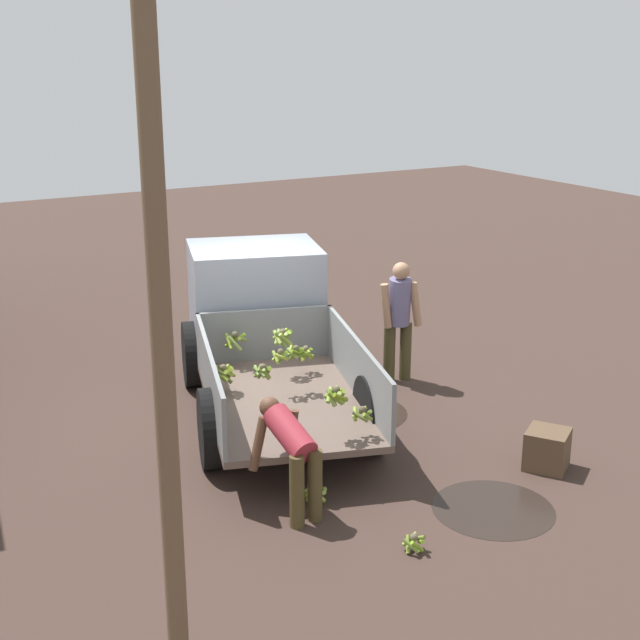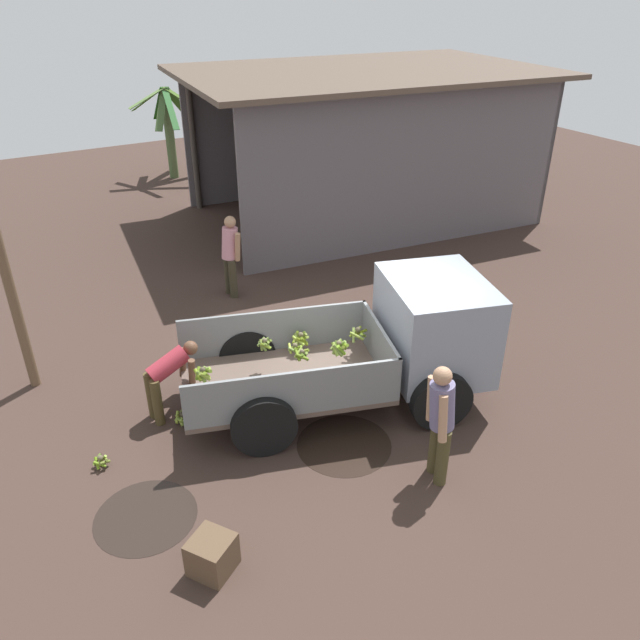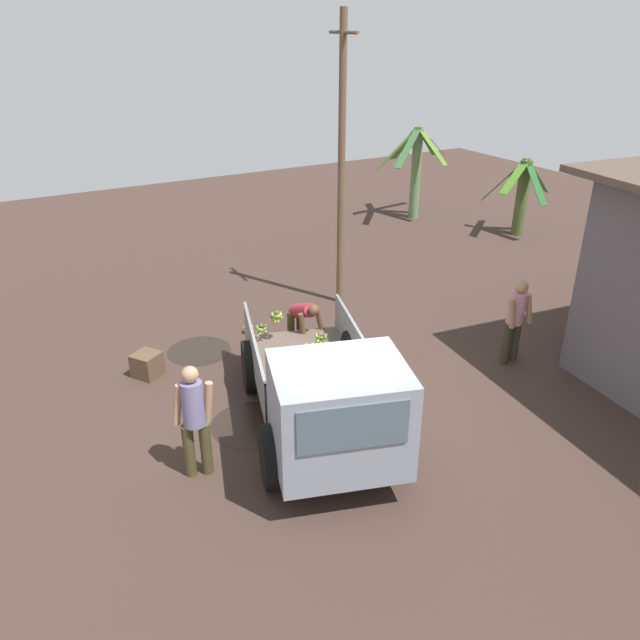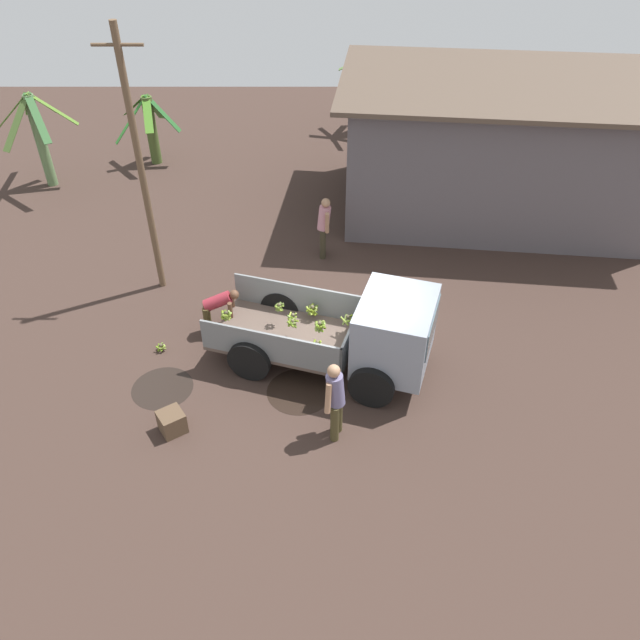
{
  "view_description": "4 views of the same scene",
  "coord_description": "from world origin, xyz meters",
  "px_view_note": "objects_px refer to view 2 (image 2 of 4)",
  "views": [
    {
      "loc": [
        -9.95,
        4.6,
        4.53
      ],
      "look_at": [
        -1.5,
        -0.23,
        1.53
      ],
      "focal_mm": 50.0,
      "sensor_mm": 36.0,
      "label": 1
    },
    {
      "loc": [
        -4.69,
        -6.78,
        5.84
      ],
      "look_at": [
        -0.61,
        0.22,
        1.3
      ],
      "focal_mm": 35.0,
      "sensor_mm": 36.0,
      "label": 2
    },
    {
      "loc": [
        6.86,
        -4.2,
        5.92
      ],
      "look_at": [
        -1.18,
        0.32,
        1.47
      ],
      "focal_mm": 35.0,
      "sensor_mm": 36.0,
      "label": 3
    },
    {
      "loc": [
        -0.55,
        -10.11,
        9.0
      ],
      "look_at": [
        -0.55,
        -0.11,
        1.1
      ],
      "focal_mm": 35.0,
      "sensor_mm": 36.0,
      "label": 4
    }
  ],
  "objects_px": {
    "cargo_truck": "(401,338)",
    "person_worker_loading": "(168,375)",
    "person_foreground_visitor": "(440,419)",
    "person_bystander_near_shed": "(230,252)",
    "banana_bunch_on_ground_1": "(101,460)",
    "wooden_crate_0": "(212,555)",
    "banana_bunch_on_ground_0": "(182,417)"
  },
  "relations": [
    {
      "from": "cargo_truck",
      "to": "person_worker_loading",
      "type": "height_order",
      "value": "cargo_truck"
    },
    {
      "from": "person_foreground_visitor",
      "to": "person_bystander_near_shed",
      "type": "xyz_separation_m",
      "value": [
        -0.17,
        6.27,
        -0.02
      ]
    },
    {
      "from": "person_foreground_visitor",
      "to": "person_bystander_near_shed",
      "type": "height_order",
      "value": "person_foreground_visitor"
    },
    {
      "from": "cargo_truck",
      "to": "banana_bunch_on_ground_1",
      "type": "distance_m",
      "value": 4.59
    },
    {
      "from": "person_worker_loading",
      "to": "person_foreground_visitor",
      "type": "bearing_deg",
      "value": -55.61
    },
    {
      "from": "cargo_truck",
      "to": "wooden_crate_0",
      "type": "bearing_deg",
      "value": -138.59
    },
    {
      "from": "banana_bunch_on_ground_0",
      "to": "person_worker_loading",
      "type": "bearing_deg",
      "value": 99.52
    },
    {
      "from": "person_worker_loading",
      "to": "person_bystander_near_shed",
      "type": "bearing_deg",
      "value": 48.1
    },
    {
      "from": "person_bystander_near_shed",
      "to": "banana_bunch_on_ground_1",
      "type": "xyz_separation_m",
      "value": [
        -3.58,
        -3.87,
        -0.83
      ]
    },
    {
      "from": "person_foreground_visitor",
      "to": "wooden_crate_0",
      "type": "bearing_deg",
      "value": 15.37
    },
    {
      "from": "person_worker_loading",
      "to": "wooden_crate_0",
      "type": "height_order",
      "value": "person_worker_loading"
    },
    {
      "from": "person_foreground_visitor",
      "to": "banana_bunch_on_ground_0",
      "type": "xyz_separation_m",
      "value": [
        -2.49,
        2.74,
        -0.84
      ]
    },
    {
      "from": "person_bystander_near_shed",
      "to": "wooden_crate_0",
      "type": "xyz_separation_m",
      "value": [
        -2.9,
        -6.17,
        -0.71
      ]
    },
    {
      "from": "person_worker_loading",
      "to": "banana_bunch_on_ground_1",
      "type": "distance_m",
      "value": 1.49
    },
    {
      "from": "banana_bunch_on_ground_0",
      "to": "person_foreground_visitor",
      "type": "bearing_deg",
      "value": -47.68
    },
    {
      "from": "wooden_crate_0",
      "to": "person_worker_loading",
      "type": "bearing_deg",
      "value": 79.94
    },
    {
      "from": "banana_bunch_on_ground_1",
      "to": "wooden_crate_0",
      "type": "relative_size",
      "value": 0.53
    },
    {
      "from": "person_bystander_near_shed",
      "to": "banana_bunch_on_ground_0",
      "type": "relative_size",
      "value": 6.44
    },
    {
      "from": "cargo_truck",
      "to": "banana_bunch_on_ground_1",
      "type": "relative_size",
      "value": 20.49
    },
    {
      "from": "person_worker_loading",
      "to": "banana_bunch_on_ground_0",
      "type": "distance_m",
      "value": 0.66
    },
    {
      "from": "wooden_crate_0",
      "to": "person_bystander_near_shed",
      "type": "bearing_deg",
      "value": 64.85
    },
    {
      "from": "cargo_truck",
      "to": "person_foreground_visitor",
      "type": "distance_m",
      "value": 1.91
    },
    {
      "from": "cargo_truck",
      "to": "banana_bunch_on_ground_0",
      "type": "relative_size",
      "value": 18.52
    },
    {
      "from": "person_worker_loading",
      "to": "banana_bunch_on_ground_0",
      "type": "bearing_deg",
      "value": -86.0
    },
    {
      "from": "person_foreground_visitor",
      "to": "person_bystander_near_shed",
      "type": "relative_size",
      "value": 1.02
    },
    {
      "from": "person_bystander_near_shed",
      "to": "banana_bunch_on_ground_1",
      "type": "height_order",
      "value": "person_bystander_near_shed"
    },
    {
      "from": "banana_bunch_on_ground_0",
      "to": "wooden_crate_0",
      "type": "height_order",
      "value": "wooden_crate_0"
    },
    {
      "from": "person_bystander_near_shed",
      "to": "wooden_crate_0",
      "type": "relative_size",
      "value": 3.77
    },
    {
      "from": "wooden_crate_0",
      "to": "banana_bunch_on_ground_0",
      "type": "bearing_deg",
      "value": 77.76
    },
    {
      "from": "person_bystander_near_shed",
      "to": "banana_bunch_on_ground_0",
      "type": "bearing_deg",
      "value": -123.16
    },
    {
      "from": "person_worker_loading",
      "to": "banana_bunch_on_ground_1",
      "type": "bearing_deg",
      "value": -157.47
    },
    {
      "from": "person_bystander_near_shed",
      "to": "wooden_crate_0",
      "type": "height_order",
      "value": "person_bystander_near_shed"
    }
  ]
}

